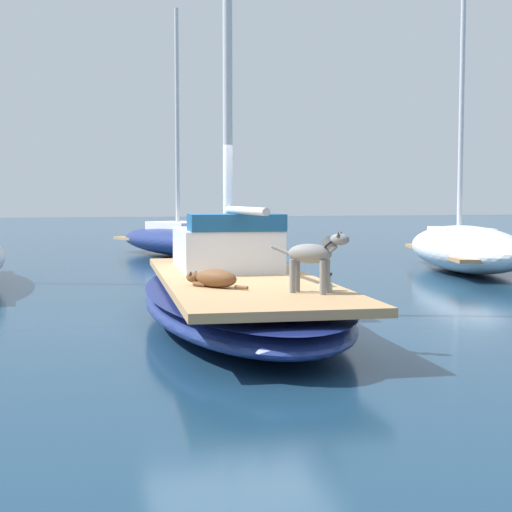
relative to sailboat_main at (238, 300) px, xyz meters
The scene contains 9 objects.
ground_plane 0.34m from the sailboat_main, ahead, with size 120.00×120.00×0.00m, color navy.
sailboat_main is the anchor object (origin of this frame).
mast_main 3.96m from the sailboat_main, 86.11° to the left, with size 0.14×2.27×7.87m.
cabin_house 1.30m from the sailboat_main, 86.46° to the left, with size 1.52×2.30×0.84m.
dog_brown 1.41m from the sailboat_main, 115.38° to the right, with size 0.65×0.80×0.22m.
dog_grey 2.22m from the sailboat_main, 78.98° to the right, with size 0.77×0.67×0.70m.
deck_winch 2.00m from the sailboat_main, 71.79° to the right, with size 0.16×0.16×0.21m.
moored_boat_far_astern 12.17m from the sailboat_main, 83.72° to the left, with size 4.80×7.57×7.29m.
moored_boat_starboard_side 9.23m from the sailboat_main, 41.64° to the left, with size 3.60×6.46×7.53m.
Camera 1 is at (-2.33, -10.25, 1.73)m, focal length 54.26 mm.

